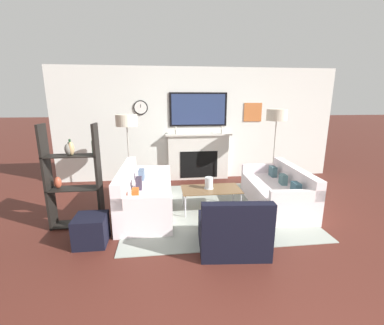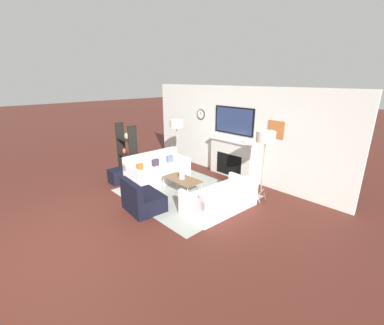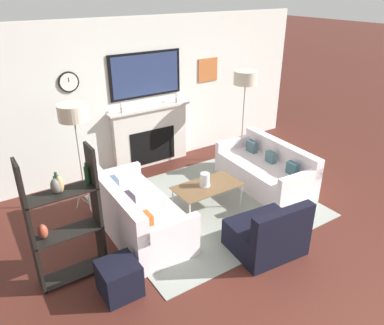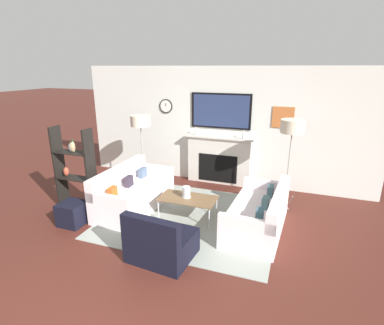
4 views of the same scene
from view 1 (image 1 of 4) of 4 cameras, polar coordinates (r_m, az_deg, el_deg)
fireplace_wall at (r=6.36m, az=1.37°, el=7.27°), size 6.87×0.28×2.70m
area_rug at (r=4.80m, az=4.63°, el=-10.17°), size 3.07×2.70×0.01m
couch_left at (r=4.62m, az=-10.57°, el=-7.51°), size 0.88×1.82×0.82m
couch_right at (r=5.07m, az=18.48°, el=-6.25°), size 0.94×1.78×0.75m
armchair at (r=3.54m, az=9.09°, el=-15.03°), size 0.94×0.82×0.77m
coffee_table at (r=4.59m, az=4.23°, el=-6.16°), size 1.04×0.56×0.41m
hurricane_candle at (r=4.57m, az=3.77°, el=-4.68°), size 0.17×0.17×0.21m
floor_lamp_left at (r=5.43m, az=-14.33°, el=8.82°), size 0.44×0.44×1.66m
floor_lamp_right at (r=5.93m, az=18.32°, el=9.78°), size 0.44×0.44×1.76m
shelf_unit at (r=4.31m, az=-24.91°, el=-2.85°), size 0.78×0.28×1.61m
ottoman at (r=3.91m, az=-21.49°, el=-13.78°), size 0.42×0.42×0.41m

